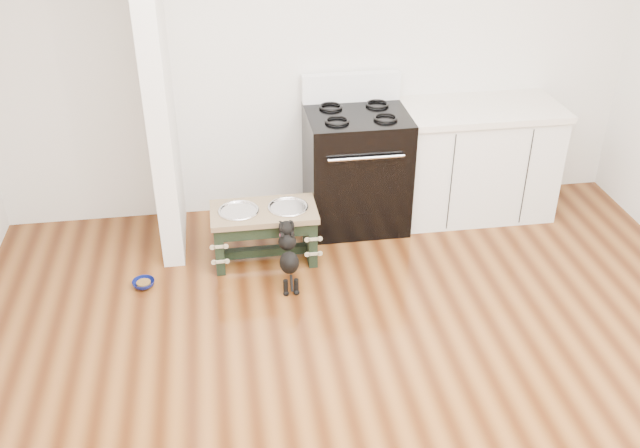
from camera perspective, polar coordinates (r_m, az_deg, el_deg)
The scene contains 8 objects.
ground at distance 4.06m, azimuth 5.24°, elevation -15.36°, with size 5.00×5.00×0.00m, color #421E0B.
room_shell at distance 3.11m, azimuth 6.64°, elevation 5.87°, with size 5.00×5.00×5.00m.
partition_wall at distance 5.08m, azimuth -13.02°, elevation 11.96°, with size 0.15×0.80×2.70m, color silver.
oven_range at distance 5.55m, azimuth 2.90°, elevation 4.57°, with size 0.76×0.69×1.14m.
cabinet_run at distance 5.84m, azimuth 12.37°, elevation 4.97°, with size 1.24×0.64×0.91m.
dog_feeder at distance 5.15m, azimuth -4.48°, elevation -0.03°, with size 0.76×0.41×0.43m.
puppy at distance 4.88m, azimuth -2.54°, elevation -2.41°, with size 0.13×0.39×0.46m.
floor_bowl at distance 5.13m, azimuth -13.93°, elevation -4.65°, with size 0.20×0.20×0.05m.
Camera 1 is at (-0.78, -2.72, 2.91)m, focal length 40.00 mm.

